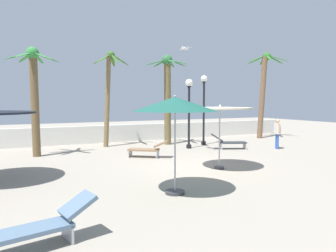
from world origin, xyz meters
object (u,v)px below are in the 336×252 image
object	(u,v)px
lounge_chair_1	(148,149)
seagull_0	(185,48)
patio_umbrella_0	(175,105)
lounge_chair_2	(229,142)
palm_tree_0	(34,90)
lounge_chair_0	(44,224)
palm_tree_1	(263,86)
patio_umbrella_2	(220,111)
lamp_post_0	(204,101)
lamp_post_1	(189,103)
palm_tree_2	(167,89)
guest_0	(277,131)
palm_tree_3	(108,89)

from	to	relation	value
lounge_chair_1	seagull_0	xyz separation A→B (m)	(2.07, 0.28, 4.72)
patio_umbrella_0	lounge_chair_2	xyz separation A→B (m)	(6.36, 6.02, -2.07)
palm_tree_0	lounge_chair_0	world-z (taller)	palm_tree_0
palm_tree_1	lounge_chair_2	distance (m)	6.95
patio_umbrella_0	palm_tree_0	size ratio (longest dim) A/B	0.55
seagull_0	lounge_chair_0	bearing A→B (deg)	-132.91
patio_umbrella_2	lamp_post_0	xyz separation A→B (m)	(3.08, 5.94, 0.37)
lamp_post_1	palm_tree_0	bearing A→B (deg)	173.19
lamp_post_0	seagull_0	world-z (taller)	seagull_0
seagull_0	lamp_post_0	bearing A→B (deg)	41.65
palm_tree_0	lounge_chair_2	size ratio (longest dim) A/B	2.61
palm_tree_1	lamp_post_0	world-z (taller)	palm_tree_1
patio_umbrella_2	palm_tree_2	bearing A→B (deg)	80.22
lounge_chair_1	lounge_chair_2	bearing A→B (deg)	5.28
patio_umbrella_0	guest_0	distance (m)	10.13
patio_umbrella_2	seagull_0	world-z (taller)	seagull_0
lamp_post_0	seagull_0	bearing A→B (deg)	-138.35
seagull_0	patio_umbrella_0	bearing A→B (deg)	-121.47
palm_tree_1	lamp_post_1	distance (m)	7.43
palm_tree_2	guest_0	distance (m)	6.59
lamp_post_1	lounge_chair_2	bearing A→B (deg)	-33.46
lamp_post_1	patio_umbrella_0	bearing A→B (deg)	-122.45
palm_tree_1	guest_0	xyz separation A→B (m)	(-2.91, -4.27, -2.65)
palm_tree_3	guest_0	size ratio (longest dim) A/B	3.32
palm_tree_3	lamp_post_0	world-z (taller)	palm_tree_3
patio_umbrella_2	guest_0	size ratio (longest dim) A/B	1.51
lamp_post_0	lounge_chair_0	size ratio (longest dim) A/B	2.10
guest_0	lamp_post_0	bearing A→B (deg)	129.96
patio_umbrella_0	palm_tree_2	world-z (taller)	palm_tree_2
patio_umbrella_0	palm_tree_1	size ratio (longest dim) A/B	0.46
palm_tree_2	lounge_chair_1	world-z (taller)	palm_tree_2
lounge_chair_0	lounge_chair_2	world-z (taller)	lounge_chair_2
palm_tree_2	patio_umbrella_0	bearing A→B (deg)	-114.77
lounge_chair_1	lounge_chair_0	bearing A→B (deg)	-124.45
lounge_chair_2	palm_tree_3	bearing A→B (deg)	145.63
lounge_chair_1	guest_0	size ratio (longest dim) A/B	1.12
lamp_post_1	lounge_chair_2	distance (m)	2.98
guest_0	palm_tree_1	bearing A→B (deg)	55.75
palm_tree_0	palm_tree_3	xyz separation A→B (m)	(3.94, 1.68, 0.17)
lamp_post_1	seagull_0	xyz separation A→B (m)	(-0.99, -1.34, 2.64)
palm_tree_2	lamp_post_0	distance (m)	2.25
palm_tree_3	seagull_0	bearing A→B (deg)	-55.19
palm_tree_0	patio_umbrella_2	bearing A→B (deg)	-44.43
guest_0	seagull_0	distance (m)	6.68
lamp_post_0	guest_0	bearing A→B (deg)	-50.04
palm_tree_1	patio_umbrella_0	bearing A→B (deg)	-141.75
lounge_chair_2	guest_0	size ratio (longest dim) A/B	1.20
palm_tree_1	lounge_chair_0	world-z (taller)	palm_tree_1
patio_umbrella_2	palm_tree_1	bearing A→B (deg)	39.18
lounge_chair_0	lounge_chair_2	size ratio (longest dim) A/B	1.00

